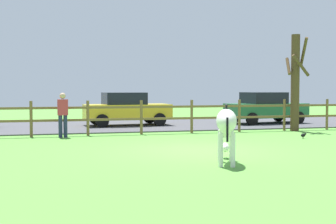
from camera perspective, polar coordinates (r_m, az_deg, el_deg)
ground_plane at (r=13.45m, az=3.56°, el=-4.74°), size 60.00×60.00×0.00m
parking_asphalt at (r=22.42m, az=-3.94°, el=-1.61°), size 28.00×7.40×0.05m
paddock_fence at (r=18.04m, az=-3.33°, el=-0.36°), size 20.86×0.11×1.34m
bare_tree at (r=20.17m, az=15.53°, el=3.75°), size 0.94×0.93×4.07m
zebra at (r=11.01m, az=7.25°, el=-1.61°), size 0.94×1.86×1.41m
crow_on_grass at (r=17.17m, az=16.45°, el=-2.77°), size 0.21×0.10×0.20m
parked_car_green at (r=23.62m, az=12.00°, el=0.55°), size 4.18×2.27×1.56m
parked_car_yellow at (r=21.86m, az=-5.19°, el=0.42°), size 4.10×2.09×1.56m
visitor_near_fence at (r=17.23m, az=-12.92°, el=-0.10°), size 0.38×0.26×1.64m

